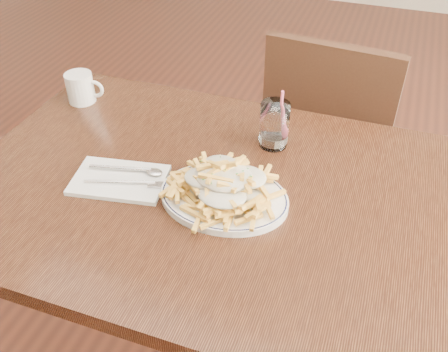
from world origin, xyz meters
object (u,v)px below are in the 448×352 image
at_px(fries_plate, 224,197).
at_px(chair_far, 328,139).
at_px(loaded_fries, 224,180).
at_px(water_glass, 274,127).
at_px(table, 218,213).
at_px(coffee_mug, 81,88).

bearing_deg(fries_plate, chair_far, 78.59).
xyz_separation_m(chair_far, loaded_fries, (-0.14, -0.69, 0.30)).
bearing_deg(water_glass, loaded_fries, -100.30).
height_order(chair_far, fries_plate, chair_far).
height_order(fries_plate, water_glass, water_glass).
relative_size(loaded_fries, water_glass, 1.78).
xyz_separation_m(table, fries_plate, (0.03, -0.04, 0.09)).
distance_m(chair_far, water_glass, 0.54).
height_order(loaded_fries, water_glass, water_glass).
distance_m(fries_plate, water_glass, 0.25).
xyz_separation_m(table, water_glass, (0.07, 0.21, 0.13)).
bearing_deg(table, chair_far, 75.61).
relative_size(chair_far, fries_plate, 2.56).
height_order(table, loaded_fries, loaded_fries).
distance_m(table, chair_far, 0.69).
relative_size(table, water_glass, 7.46).
bearing_deg(fries_plate, coffee_mug, 152.67).
bearing_deg(water_glass, table, -109.17).
distance_m(table, fries_plate, 0.10).
height_order(table, coffee_mug, coffee_mug).
relative_size(fries_plate, coffee_mug, 3.19).
distance_m(water_glass, coffee_mug, 0.58).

